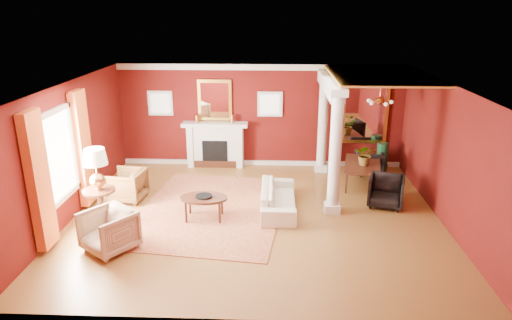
{
  "coord_description": "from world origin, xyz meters",
  "views": [
    {
      "loc": [
        0.37,
        -9.12,
        4.42
      ],
      "look_at": [
        -0.02,
        0.49,
        1.15
      ],
      "focal_mm": 32.0,
      "sensor_mm": 36.0,
      "label": 1
    }
  ],
  "objects_px": {
    "coffee_table": "(204,199)",
    "dining_table": "(364,168)",
    "armchair_stripe": "(109,229)",
    "side_table": "(97,173)",
    "sofa": "(279,194)",
    "armchair_leopard": "(126,184)"
  },
  "relations": [
    {
      "from": "dining_table",
      "to": "sofa",
      "type": "bearing_deg",
      "value": 137.76
    },
    {
      "from": "armchair_leopard",
      "to": "side_table",
      "type": "height_order",
      "value": "side_table"
    },
    {
      "from": "armchair_stripe",
      "to": "side_table",
      "type": "height_order",
      "value": "side_table"
    },
    {
      "from": "armchair_leopard",
      "to": "side_table",
      "type": "xyz_separation_m",
      "value": [
        -0.15,
        -1.26,
        0.74
      ]
    },
    {
      "from": "armchair_leopard",
      "to": "side_table",
      "type": "bearing_deg",
      "value": 0.64
    },
    {
      "from": "armchair_leopard",
      "to": "armchair_stripe",
      "type": "bearing_deg",
      "value": 17.3
    },
    {
      "from": "sofa",
      "to": "side_table",
      "type": "relative_size",
      "value": 1.17
    },
    {
      "from": "armchair_leopard",
      "to": "coffee_table",
      "type": "height_order",
      "value": "armchair_leopard"
    },
    {
      "from": "coffee_table",
      "to": "side_table",
      "type": "distance_m",
      "value": 2.27
    },
    {
      "from": "coffee_table",
      "to": "dining_table",
      "type": "height_order",
      "value": "dining_table"
    },
    {
      "from": "armchair_stripe",
      "to": "coffee_table",
      "type": "bearing_deg",
      "value": 78.4
    },
    {
      "from": "side_table",
      "to": "dining_table",
      "type": "relative_size",
      "value": 1.05
    },
    {
      "from": "armchair_leopard",
      "to": "armchair_stripe",
      "type": "height_order",
      "value": "armchair_stripe"
    },
    {
      "from": "sofa",
      "to": "armchair_stripe",
      "type": "xyz_separation_m",
      "value": [
        -3.2,
        -1.93,
        0.06
      ]
    },
    {
      "from": "side_table",
      "to": "armchair_stripe",
      "type": "bearing_deg",
      "value": -63.07
    },
    {
      "from": "armchair_stripe",
      "to": "sofa",
      "type": "bearing_deg",
      "value": 68.17
    },
    {
      "from": "coffee_table",
      "to": "side_table",
      "type": "relative_size",
      "value": 0.61
    },
    {
      "from": "side_table",
      "to": "dining_table",
      "type": "bearing_deg",
      "value": 22.72
    },
    {
      "from": "armchair_leopard",
      "to": "dining_table",
      "type": "bearing_deg",
      "value": 109.66
    },
    {
      "from": "armchair_stripe",
      "to": "coffee_table",
      "type": "height_order",
      "value": "armchair_stripe"
    },
    {
      "from": "side_table",
      "to": "sofa",
      "type": "bearing_deg",
      "value": 12.6
    },
    {
      "from": "sofa",
      "to": "side_table",
      "type": "bearing_deg",
      "value": 102.72
    }
  ]
}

